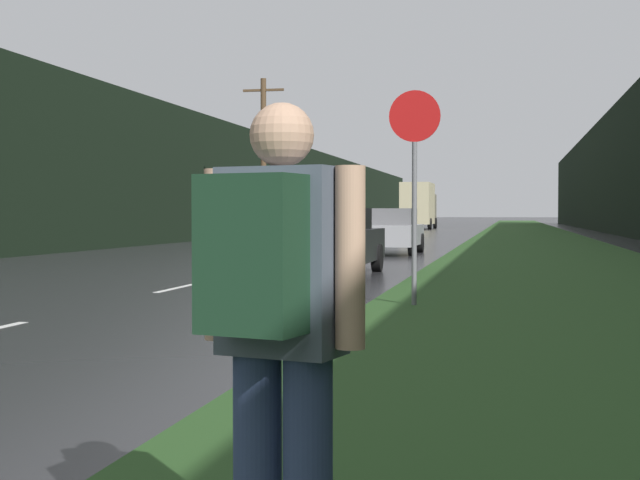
% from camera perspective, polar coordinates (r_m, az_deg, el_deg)
% --- Properties ---
extents(grass_verge, '(6.00, 240.00, 0.02)m').
position_cam_1_polar(grass_verge, '(39.75, 13.58, -0.17)').
color(grass_verge, '#26471E').
rests_on(grass_verge, ground_plane).
extents(lane_stripe_c, '(0.12, 3.00, 0.01)m').
position_cam_1_polar(lane_stripe_c, '(16.08, -8.41, -2.88)').
color(lane_stripe_c, silver).
rests_on(lane_stripe_c, ground_plane).
extents(lane_stripe_d, '(0.12, 3.00, 0.01)m').
position_cam_1_polar(lane_stripe_d, '(22.75, -2.22, -1.52)').
color(lane_stripe_d, silver).
rests_on(lane_stripe_d, ground_plane).
extents(lane_stripe_e, '(0.12, 3.00, 0.01)m').
position_cam_1_polar(lane_stripe_e, '(29.58, 1.13, -0.77)').
color(lane_stripe_e, silver).
rests_on(lane_stripe_e, ground_plane).
extents(treeline_far_side, '(2.00, 140.00, 6.01)m').
position_cam_1_polar(treeline_far_side, '(52.04, -4.98, 3.61)').
color(treeline_far_side, black).
rests_on(treeline_far_side, ground_plane).
extents(utility_pole_far, '(1.80, 0.24, 7.06)m').
position_cam_1_polar(utility_pole_far, '(38.41, -3.64, 5.26)').
color(utility_pole_far, '#4C3823').
rests_on(utility_pole_far, ground_plane).
extents(stop_sign, '(0.71, 0.07, 2.98)m').
position_cam_1_polar(stop_sign, '(12.36, 6.07, 4.29)').
color(stop_sign, slate).
rests_on(stop_sign, ground_plane).
extents(hitchhiker_with_backpack, '(0.56, 0.46, 1.64)m').
position_cam_1_polar(hitchhiker_with_backpack, '(2.84, -2.80, -5.21)').
color(hitchhiker_with_backpack, navy).
rests_on(hitchhiker_with_backpack, ground_plane).
extents(car_passing_near, '(2.03, 4.62, 1.40)m').
position_cam_1_polar(car_passing_near, '(18.47, 0.24, -0.08)').
color(car_passing_near, black).
rests_on(car_passing_near, ground_plane).
extents(car_passing_far, '(1.98, 4.05, 1.44)m').
position_cam_1_polar(car_passing_far, '(28.37, 4.41, 0.57)').
color(car_passing_far, '#9E9EA3').
rests_on(car_passing_far, ground_plane).
extents(car_oncoming, '(2.04, 4.61, 1.36)m').
position_cam_1_polar(car_oncoming, '(35.77, 0.08, 0.77)').
color(car_oncoming, '#2D3856').
rests_on(car_oncoming, ground_plane).
extents(delivery_truck, '(2.51, 7.98, 3.76)m').
position_cam_1_polar(delivery_truck, '(74.12, 6.34, 2.23)').
color(delivery_truck, '#6E684F').
rests_on(delivery_truck, ground_plane).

